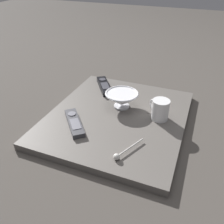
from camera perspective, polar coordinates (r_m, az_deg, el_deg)
The scene contains 7 objects.
ground_plane at distance 1.07m, azimuth 1.27°, elevation -1.97°, with size 6.00×6.00×0.00m, color #47423D.
table at distance 1.06m, azimuth 1.28°, elevation -1.30°, with size 0.66×0.58×0.03m.
cereal_bowl at distance 1.09m, azimuth 2.34°, elevation 3.14°, with size 0.15×0.15×0.07m.
coffee_mug at distance 1.02m, azimuth 11.39°, elevation 0.60°, with size 0.08×0.09×0.09m.
teaspoon at distance 0.84m, azimuth 2.08°, elevation -10.00°, with size 0.14×0.07×0.02m.
tv_remote_near at distance 1.00m, azimuth -8.97°, elevation -2.51°, with size 0.18×0.16×0.02m.
tv_remote_far at distance 1.27m, azimuth -1.84°, elevation 6.25°, with size 0.18×0.15×0.03m.
Camera 1 is at (-0.82, -0.30, 0.61)m, focal length 38.28 mm.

